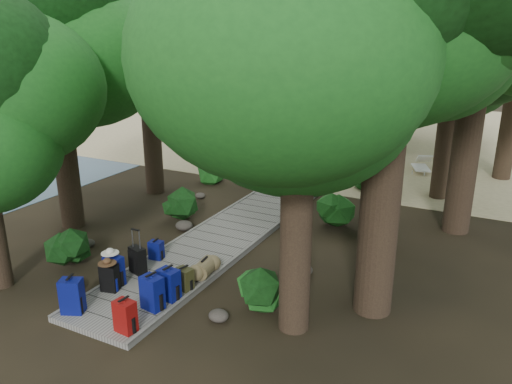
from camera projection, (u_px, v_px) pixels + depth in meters
The scene contains 48 objects.
ground at pixel (223, 240), 13.55m from camera, with size 120.00×120.00×0.00m, color #2E2517.
sand_beach at pixel (374, 133), 27.06m from camera, with size 40.00×22.00×0.02m, color #C9B888.
water_bay at pixel (72, 86), 48.53m from camera, with size 50.00×60.00×0.02m, color #2C4B5B.
distant_hill at pixel (154, 67), 71.42m from camera, with size 32.00×16.00×12.00m, color black.
boardwalk at pixel (241, 225), 14.37m from camera, with size 2.00×12.00×0.12m, color gray.
backpack_left_a at pixel (72, 294), 9.77m from camera, with size 0.42×0.30×0.79m, color navy, non-canonical shape.
backpack_left_b at pixel (109, 276), 10.61m from camera, with size 0.36×0.25×0.66m, color black, non-canonical shape.
backpack_left_c at pixel (114, 269), 10.84m from camera, with size 0.40×0.28×0.74m, color navy, non-canonical shape.
backpack_left_d at pixel (156, 249), 12.10m from camera, with size 0.33×0.24×0.50m, color navy, non-canonical shape.
backpack_right_a at pixel (125, 315), 9.17m from camera, with size 0.38×0.27×0.69m, color maroon, non-canonical shape.
backpack_right_b at pixel (152, 291), 9.90m from camera, with size 0.43×0.30×0.77m, color navy, non-canonical shape.
backpack_right_c at pixel (169, 283), 10.27m from camera, with size 0.43×0.30×0.73m, color navy, non-canonical shape.
backpack_right_d at pixel (184, 278), 10.67m from camera, with size 0.35×0.25×0.54m, color #37371A, non-canonical shape.
duffel_right_khaki at pixel (205, 268), 11.28m from camera, with size 0.39×0.58×0.39m, color olive, non-canonical shape.
suitcase_on_boardwalk at pixel (138, 260), 11.37m from camera, with size 0.41×0.22×0.63m, color black, non-canonical shape.
lone_suitcase_on_sand at pixel (330, 161), 20.26m from camera, with size 0.39×0.22×0.61m, color black, non-canonical shape.
hat_brown at pixel (107, 261), 10.45m from camera, with size 0.38×0.38×0.12m, color #51351E, non-canonical shape.
hat_white at pixel (110, 251), 10.73m from camera, with size 0.38×0.38×0.13m, color silver, non-canonical shape.
kayak at pixel (275, 143), 24.03m from camera, with size 0.65×2.98×0.30m, color #B11D0F.
sun_lounger at pixel (421, 165), 19.74m from camera, with size 0.57×1.78×0.57m, color silver, non-canonical shape.
tree_right_a at pixel (299, 110), 8.30m from camera, with size 5.02×5.02×8.36m, color black, non-canonical shape.
tree_right_b at pixel (395, 30), 8.51m from camera, with size 6.10×6.10×10.89m, color black, non-canonical shape.
tree_right_c at pixel (397, 56), 11.69m from camera, with size 5.61×5.61×9.70m, color black, non-canonical shape.
tree_right_d at pixel (481, 38), 12.53m from camera, with size 5.70×5.70×10.44m, color black, non-canonical shape.
tree_right_e at pixel (452, 76), 15.65m from camera, with size 4.47×4.47×8.05m, color black, non-canonical shape.
tree_left_b at pixel (54, 64), 13.10m from camera, with size 5.08×5.08×9.15m, color black, non-canonical shape.
tree_left_c at pixel (147, 60), 16.10m from camera, with size 5.14×5.14×8.94m, color black, non-canonical shape.
tree_back_a at pixel (354, 42), 24.98m from camera, with size 5.53×5.53×9.57m, color black, non-canonical shape.
tree_back_b at pixel (410, 36), 24.94m from camera, with size 5.69×5.69×10.17m, color black, non-canonical shape.
tree_back_c at pixel (483, 43), 22.92m from camera, with size 5.32×5.32×9.57m, color black, non-canonical shape.
tree_back_d at pixel (282, 49), 27.10m from camera, with size 5.25×5.25×8.75m, color black, non-canonical shape.
palm_right_a at pixel (392, 97), 16.29m from camera, with size 3.91×3.91×6.66m, color #103C11, non-canonical shape.
palm_right_b at pixel (479, 75), 19.16m from camera, with size 3.89×3.89×7.51m, color #103C11, non-canonical shape.
palm_right_c at pixel (416, 75), 21.82m from camera, with size 4.43×4.43×7.04m, color #103C11, non-canonical shape.
palm_left_a at pixel (200, 80), 19.50m from camera, with size 4.42×4.42×7.04m, color #103C11, non-canonical shape.
rock_left_a at pixel (72, 286), 10.88m from camera, with size 0.47×0.42×0.26m, color #4C473F, non-canonical shape.
rock_left_b at pixel (88, 243), 13.10m from camera, with size 0.36×0.32×0.20m, color #4C473F, non-canonical shape.
rock_left_c at pixel (184, 226), 14.15m from camera, with size 0.50×0.45×0.28m, color #4C473F, non-canonical shape.
rock_left_d at pixel (200, 196), 16.81m from camera, with size 0.34×0.31×0.19m, color #4C473F, non-canonical shape.
rock_right_a at pixel (219, 316), 9.78m from camera, with size 0.41×0.37×0.23m, color #4C473F, non-canonical shape.
rock_right_b at pixel (303, 270), 11.59m from camera, with size 0.47×0.42×0.26m, color #4C473F, non-canonical shape.
rock_right_c at pixel (306, 226), 14.28m from camera, with size 0.29×0.26×0.16m, color #4C473F, non-canonical shape.
shrub_left_a at pixel (72, 249), 11.88m from camera, with size 1.02×1.02×0.92m, color #19551A, non-canonical shape.
shrub_left_b at pixel (178, 207), 14.72m from camera, with size 1.00×1.00×0.90m, color #19551A, non-canonical shape.
shrub_left_c at pixel (211, 170), 18.42m from camera, with size 1.07×1.07×0.97m, color #19551A, non-canonical shape.
shrub_right_a at pixel (257, 287), 10.11m from camera, with size 1.07×1.07×0.96m, color #19551A, non-canonical shape.
shrub_right_b at pixel (337, 209), 14.15m from camera, with size 1.29×1.29×1.16m, color #19551A, non-canonical shape.
shrub_right_c at pixel (366, 181), 17.52m from camera, with size 0.80×0.80×0.72m, color #19551A, non-canonical shape.
Camera 1 is at (6.47, -10.68, 5.49)m, focal length 35.00 mm.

